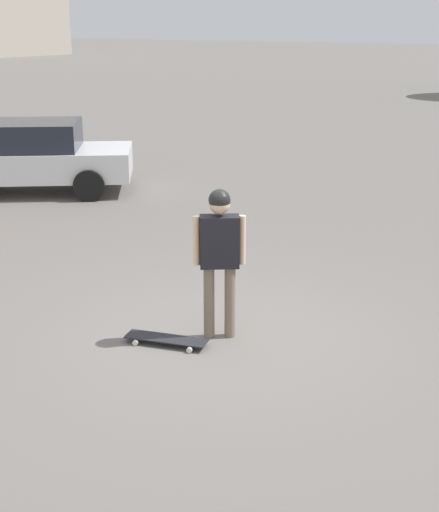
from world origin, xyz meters
The scene contains 4 objects.
ground_plane centered at (0.00, 0.00, 0.00)m, with size 220.00×220.00×0.00m, color slate.
person centered at (0.00, 0.00, 1.03)m, with size 0.45×0.41×1.64m.
skateboard centered at (0.36, 0.48, 0.06)m, with size 0.92×0.48×0.07m.
car_parked_near centered at (7.07, -3.69, 0.72)m, with size 4.26×3.88×1.41m.
Camera 1 is at (-3.99, 5.91, 3.27)m, focal length 50.00 mm.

